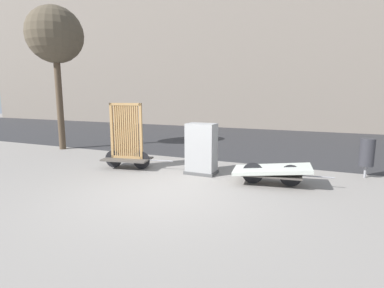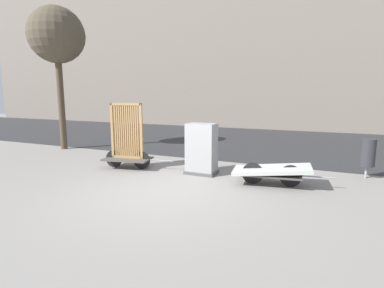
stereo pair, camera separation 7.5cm
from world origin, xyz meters
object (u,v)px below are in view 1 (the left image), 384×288
at_px(utility_cabinet, 201,150).
at_px(trash_bin, 367,153).
at_px(bike_cart_with_bedframe, 127,145).
at_px(bike_cart_with_mattress, 272,171).
at_px(street_tree, 55,36).

distance_m(utility_cabinet, trash_bin, 4.18).
bearing_deg(trash_bin, bike_cart_with_bedframe, -165.51).
relative_size(bike_cart_with_mattress, street_tree, 0.43).
height_order(trash_bin, street_tree, street_tree).
bearing_deg(utility_cabinet, bike_cart_with_mattress, -8.92).
bearing_deg(utility_cabinet, bike_cart_with_bedframe, -172.23).
bearing_deg(utility_cabinet, trash_bin, 18.00).
relative_size(bike_cart_with_bedframe, bike_cart_with_mattress, 0.90).
distance_m(trash_bin, street_tree, 10.89).
bearing_deg(street_tree, bike_cart_with_bedframe, -20.85).
distance_m(bike_cart_with_bedframe, utility_cabinet, 2.18).
height_order(bike_cart_with_mattress, utility_cabinet, utility_cabinet).
distance_m(bike_cart_with_bedframe, bike_cart_with_mattress, 4.05).
relative_size(bike_cart_with_bedframe, utility_cabinet, 1.53).
distance_m(bike_cart_with_mattress, trash_bin, 2.64).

